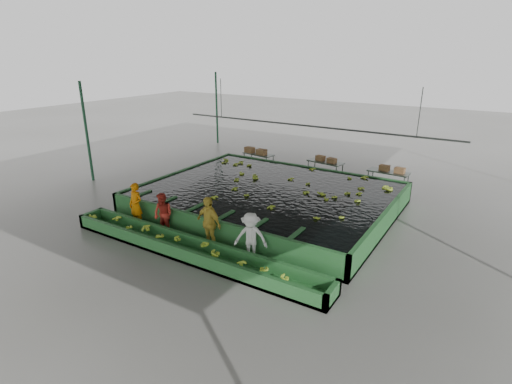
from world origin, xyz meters
The scene contains 21 objects.
ground centered at (0.00, 0.00, 0.00)m, with size 80.00×80.00×0.00m, color slate.
shed_roof centered at (0.00, 0.00, 5.00)m, with size 20.00×22.00×0.04m, color gray.
shed_posts centered at (0.00, 0.00, 2.50)m, with size 20.00×22.00×5.00m, color #205033, non-canonical shape.
flotation_tank centered at (0.00, 1.50, 0.45)m, with size 10.00×8.00×0.90m, color #27632D, non-canonical shape.
tank_water centered at (0.00, 1.50, 0.85)m, with size 9.70×7.70×0.00m, color black.
sorting_trough centered at (0.00, -3.60, 0.25)m, with size 10.00×1.00×0.50m, color #27632D, non-canonical shape.
cableway_rail centered at (0.00, 5.00, 3.00)m, with size 0.08×0.08×14.00m, color #59605B.
rail_hanger_left centered at (-5.00, 5.00, 4.00)m, with size 0.04×0.04×2.00m, color #59605B.
rail_hanger_right centered at (5.00, 5.00, 4.00)m, with size 0.04×0.04×2.00m, color #59605B.
worker_a centered at (-3.29, -2.80, 0.85)m, with size 0.62×0.41×1.70m, color #D37006.
worker_b centered at (-1.89, -2.80, 0.78)m, with size 0.76×0.59×1.56m, color #AD2A1E.
worker_c centered at (0.20, -2.80, 0.93)m, with size 1.09×0.45×1.85m, color gold.
worker_d centered at (1.87, -2.80, 0.82)m, with size 1.06×0.61×1.65m, color silver.
packing_table_left centered at (-3.65, 6.62, 0.41)m, with size 1.82×0.73×0.83m, color #59605B, non-canonical shape.
packing_table_mid centered at (0.32, 6.90, 0.43)m, with size 1.89×0.76×0.86m, color #59605B, non-canonical shape.
packing_table_right centered at (3.65, 6.73, 0.44)m, with size 1.93×0.77×0.88m, color #59605B, non-canonical shape.
box_stack_left centered at (-3.80, 6.53, 0.83)m, with size 1.41×0.39×0.30m, color olive, non-canonical shape.
box_stack_mid centered at (0.35, 6.88, 0.86)m, with size 1.18×0.33×0.25m, color olive, non-canonical shape.
box_stack_right centered at (3.78, 6.76, 0.88)m, with size 1.20×0.33×0.26m, color olive, non-canonical shape.
floating_bananas centered at (0.00, 2.30, 0.85)m, with size 8.68×5.92×0.12m, color #A3C62D, non-canonical shape.
trough_bananas centered at (0.00, -3.60, 0.40)m, with size 9.01×0.60×0.12m, color #A3C62D, non-canonical shape.
Camera 1 is at (8.01, -12.30, 6.32)m, focal length 28.00 mm.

